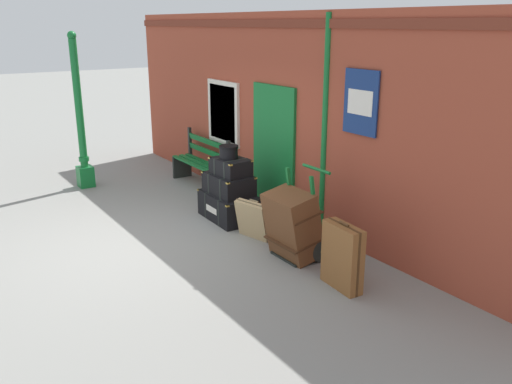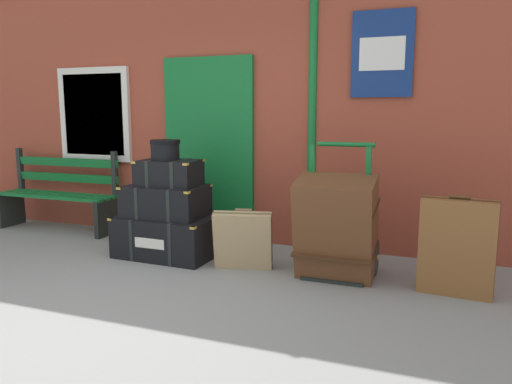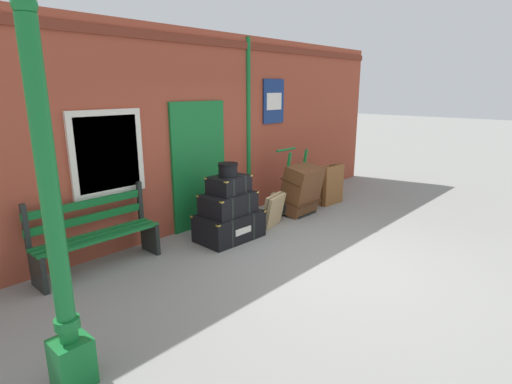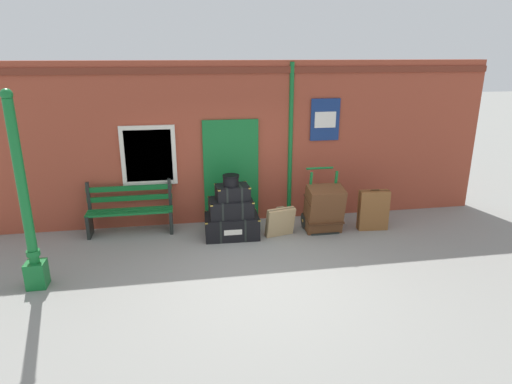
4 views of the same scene
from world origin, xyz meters
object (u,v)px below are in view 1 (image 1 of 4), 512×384
at_px(steamer_trunk_top, 231,167).
at_px(suitcase_oxblood, 342,257).
at_px(round_hatbox, 229,151).
at_px(porters_trolley, 302,236).
at_px(lamp_post, 81,131).
at_px(platform_bench, 202,163).
at_px(steamer_trunk_base, 229,206).
at_px(suitcase_olive, 253,220).
at_px(large_brown_trunk, 293,225).
at_px(steamer_trunk_middle, 229,184).

height_order(steamer_trunk_top, suitcase_oxblood, steamer_trunk_top).
height_order(round_hatbox, porters_trolley, round_hatbox).
height_order(lamp_post, porters_trolley, lamp_post).
height_order(lamp_post, platform_bench, lamp_post).
distance_m(steamer_trunk_base, suitcase_olive, 0.92).
bearing_deg(suitcase_oxblood, suitcase_olive, -179.21).
height_order(round_hatbox, suitcase_olive, round_hatbox).
bearing_deg(suitcase_olive, suitcase_oxblood, 0.79).
xyz_separation_m(steamer_trunk_base, suitcase_olive, (0.90, -0.14, 0.07)).
xyz_separation_m(lamp_post, large_brown_trunk, (4.85, 1.29, -0.62)).
height_order(platform_bench, steamer_trunk_base, platform_bench).
xyz_separation_m(steamer_trunk_top, large_brown_trunk, (1.75, -0.11, -0.40)).
relative_size(platform_bench, large_brown_trunk, 1.69).
height_order(steamer_trunk_middle, suitcase_olive, steamer_trunk_middle).
distance_m(round_hatbox, suitcase_oxblood, 2.87).
distance_m(platform_bench, steamer_trunk_base, 1.98).
relative_size(platform_bench, steamer_trunk_base, 1.55).
bearing_deg(lamp_post, porters_trolley, 16.79).
bearing_deg(steamer_trunk_top, steamer_trunk_base, -141.07).
relative_size(round_hatbox, porters_trolley, 0.25).
height_order(lamp_post, steamer_trunk_top, lamp_post).
bearing_deg(lamp_post, suitcase_olive, 17.30).
relative_size(platform_bench, round_hatbox, 5.27).
bearing_deg(porters_trolley, suitcase_oxblood, -11.25).
distance_m(round_hatbox, large_brown_trunk, 1.89).
xyz_separation_m(steamer_trunk_middle, suitcase_oxblood, (2.79, -0.12, -0.18)).
bearing_deg(steamer_trunk_top, lamp_post, -155.69).
xyz_separation_m(round_hatbox, suitcase_olive, (0.91, -0.15, -0.83)).
relative_size(platform_bench, steamer_trunk_middle, 1.96).
height_order(lamp_post, steamer_trunk_base, lamp_post).
distance_m(steamer_trunk_base, suitcase_oxblood, 2.78).
distance_m(steamer_trunk_middle, large_brown_trunk, 1.79).
bearing_deg(suitcase_oxblood, platform_bench, 172.14).
xyz_separation_m(round_hatbox, porters_trolley, (1.78, 0.08, -0.85)).
xyz_separation_m(steamer_trunk_top, round_hatbox, (-0.03, -0.02, 0.25)).
bearing_deg(large_brown_trunk, lamp_post, -165.09).
relative_size(steamer_trunk_top, suitcase_oxblood, 0.77).
height_order(steamer_trunk_base, porters_trolley, porters_trolley).
height_order(large_brown_trunk, suitcase_olive, large_brown_trunk).
distance_m(steamer_trunk_base, round_hatbox, 0.91).
relative_size(large_brown_trunk, suitcase_oxblood, 1.14).
height_order(steamer_trunk_top, large_brown_trunk, steamer_trunk_top).
relative_size(lamp_post, steamer_trunk_base, 2.81).
bearing_deg(steamer_trunk_base, large_brown_trunk, -2.82).
distance_m(platform_bench, steamer_trunk_top, 2.03).
bearing_deg(steamer_trunk_top, suitcase_oxblood, -2.82).
height_order(porters_trolley, large_brown_trunk, porters_trolley).
distance_m(steamer_trunk_top, porters_trolley, 1.85).
height_order(steamer_trunk_middle, suitcase_oxblood, suitcase_oxblood).
bearing_deg(lamp_post, steamer_trunk_middle, 24.28).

